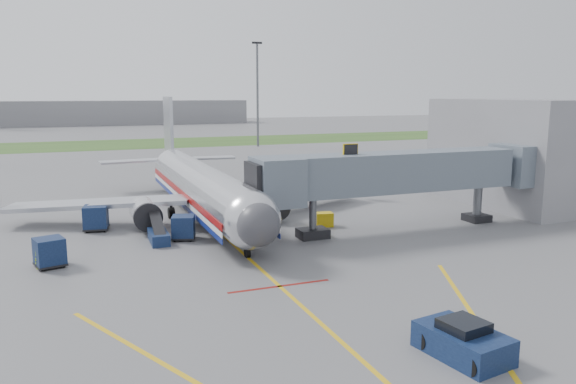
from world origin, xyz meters
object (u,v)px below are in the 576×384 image
object	(u,v)px
belt_loader	(159,236)
ramp_worker	(39,254)
airliner	(201,186)
pushback_tug	(463,341)

from	to	relation	value
belt_loader	ramp_worker	distance (m)	8.54
airliner	belt_loader	world-z (taller)	airliner
pushback_tug	belt_loader	size ratio (longest dim) A/B	1.03
pushback_tug	ramp_worker	world-z (taller)	ramp_worker
airliner	pushback_tug	xyz separation A→B (m)	(4.00, -29.82, -2.00)
pushback_tug	ramp_worker	xyz separation A→B (m)	(-16.57, 18.98, 0.25)
airliner	pushback_tug	bearing A→B (deg)	-82.37
airliner	pushback_tug	world-z (taller)	airliner
pushback_tug	ramp_worker	distance (m)	25.19
pushback_tug	ramp_worker	bearing A→B (deg)	131.12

